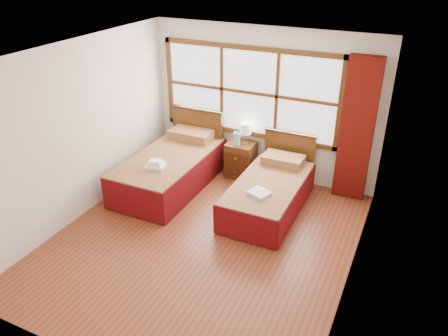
% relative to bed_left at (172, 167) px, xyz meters
% --- Properties ---
extents(floor, '(4.50, 4.50, 0.00)m').
position_rel_bed_left_xyz_m(floor, '(1.22, -1.20, -0.33)').
color(floor, brown).
rests_on(floor, ground).
extents(ceiling, '(4.50, 4.50, 0.00)m').
position_rel_bed_left_xyz_m(ceiling, '(1.22, -1.20, 2.27)').
color(ceiling, white).
rests_on(ceiling, wall_back).
extents(wall_back, '(4.00, 0.00, 4.00)m').
position_rel_bed_left_xyz_m(wall_back, '(1.22, 1.05, 0.97)').
color(wall_back, silver).
rests_on(wall_back, floor).
extents(wall_left, '(0.00, 4.50, 4.50)m').
position_rel_bed_left_xyz_m(wall_left, '(-0.78, -1.20, 0.97)').
color(wall_left, silver).
rests_on(wall_left, floor).
extents(wall_right, '(0.00, 4.50, 4.50)m').
position_rel_bed_left_xyz_m(wall_right, '(3.22, -1.20, 0.97)').
color(wall_right, silver).
rests_on(wall_right, floor).
extents(window, '(3.16, 0.06, 1.56)m').
position_rel_bed_left_xyz_m(window, '(0.97, 1.02, 1.17)').
color(window, white).
rests_on(window, wall_back).
extents(curtain, '(0.50, 0.16, 2.30)m').
position_rel_bed_left_xyz_m(curtain, '(2.82, 0.91, 0.84)').
color(curtain, '#580D08').
rests_on(curtain, wall_back).
extents(bed_left, '(1.12, 2.17, 1.09)m').
position_rel_bed_left_xyz_m(bed_left, '(0.00, 0.00, 0.00)').
color(bed_left, '#3F200D').
rests_on(bed_left, floor).
extents(bed_right, '(0.97, 1.99, 0.94)m').
position_rel_bed_left_xyz_m(bed_right, '(1.77, 0.00, -0.04)').
color(bed_right, '#3F200D').
rests_on(bed_right, floor).
extents(nightstand, '(0.48, 0.47, 0.64)m').
position_rel_bed_left_xyz_m(nightstand, '(0.94, 0.80, -0.01)').
color(nightstand, '#542F12').
rests_on(nightstand, floor).
extents(towels_left, '(0.35, 0.33, 0.12)m').
position_rel_bed_left_xyz_m(towels_left, '(0.03, -0.52, 0.30)').
color(towels_left, white).
rests_on(towels_left, bed_left).
extents(towels_right, '(0.35, 0.33, 0.04)m').
position_rel_bed_left_xyz_m(towels_right, '(1.77, -0.47, 0.19)').
color(towels_right, white).
rests_on(towels_right, bed_right).
extents(lamp, '(0.19, 0.19, 0.37)m').
position_rel_bed_left_xyz_m(lamp, '(1.00, 0.84, 0.57)').
color(lamp, '#C2883E').
rests_on(lamp, nightstand).
extents(bottle_near, '(0.07, 0.07, 0.25)m').
position_rel_bed_left_xyz_m(bottle_near, '(0.87, 0.71, 0.42)').
color(bottle_near, '#A9C4DA').
rests_on(bottle_near, nightstand).
extents(bottle_far, '(0.07, 0.07, 0.27)m').
position_rel_bed_left_xyz_m(bottle_far, '(0.92, 0.70, 0.42)').
color(bottle_far, '#A9C4DA').
rests_on(bottle_far, nightstand).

